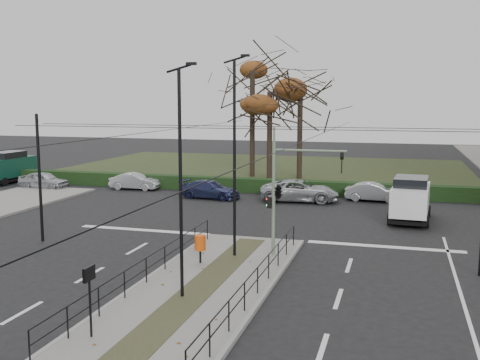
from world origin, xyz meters
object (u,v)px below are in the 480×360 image
(parked_car_first, at_px, (44,180))
(parked_car_fifth, at_px, (374,192))
(litter_bin, at_px, (200,243))
(streetlamp_median_far, at_px, (235,156))
(traffic_light, at_px, (280,189))
(info_panel, at_px, (89,282))
(green_van, at_px, (8,167))
(parked_car_second, at_px, (135,181))
(bare_tree_near, at_px, (270,98))
(streetlamp_median_near, at_px, (181,181))
(parked_car_fourth, at_px, (300,191))
(parked_car_third, at_px, (210,189))
(rust_tree, at_px, (252,71))
(bare_tree_center, at_px, (300,94))
(white_van, at_px, (411,198))

(parked_car_first, distance_m, parked_car_fifth, 24.19)
(litter_bin, xyz_separation_m, streetlamp_median_far, (1.05, 1.37, 3.40))
(traffic_light, distance_m, parked_car_first, 25.05)
(info_panel, height_order, green_van, green_van)
(parked_car_second, relative_size, bare_tree_near, 0.38)
(streetlamp_median_near, xyz_separation_m, parked_car_fourth, (0.52, 19.41, -3.32))
(traffic_light, relative_size, parked_car_fifth, 1.31)
(parked_car_second, bearing_deg, parked_car_third, -110.19)
(streetlamp_median_near, relative_size, streetlamp_median_far, 0.92)
(traffic_light, relative_size, parked_car_fourth, 0.94)
(rust_tree, bearing_deg, bare_tree_center, -1.57)
(parked_car_third, distance_m, parked_car_fifth, 10.92)
(info_panel, height_order, rust_tree, rust_tree)
(parked_car_first, distance_m, parked_car_fourth, 19.45)
(litter_bin, distance_m, bare_tree_near, 25.25)
(streetlamp_median_near, bearing_deg, parked_car_second, 120.18)
(streetlamp_median_near, bearing_deg, white_van, 63.87)
(parked_car_second, relative_size, bare_tree_center, 0.37)
(streetlamp_median_near, relative_size, parked_car_fourth, 1.50)
(rust_tree, distance_m, bare_tree_center, 4.57)
(parked_car_first, height_order, bare_tree_center, bare_tree_center)
(info_panel, xyz_separation_m, rust_tree, (-4.21, 33.49, 7.35))
(litter_bin, xyz_separation_m, streetlamp_median_near, (0.78, -3.86, 3.08))
(parked_car_third, bearing_deg, white_van, -99.54)
(info_panel, bearing_deg, litter_bin, 86.50)
(streetlamp_median_far, xyz_separation_m, bare_tree_near, (-3.85, 23.03, 2.44))
(bare_tree_near, bearing_deg, white_van, -50.01)
(white_van, distance_m, rust_tree, 21.02)
(traffic_light, distance_m, streetlamp_median_near, 6.30)
(litter_bin, xyz_separation_m, parked_car_first, (-18.15, 15.50, -0.29))
(parked_car_third, xyz_separation_m, white_van, (12.97, -3.77, 0.67))
(parked_car_fourth, height_order, white_van, white_van)
(info_panel, relative_size, bare_tree_center, 0.20)
(streetlamp_median_near, relative_size, parked_car_fifth, 2.08)
(streetlamp_median_near, xyz_separation_m, streetlamp_median_far, (0.27, 5.23, 0.32))
(litter_bin, height_order, green_van, green_van)
(streetlamp_median_far, xyz_separation_m, parked_car_fifth, (4.94, 15.58, -3.74))
(streetlamp_median_near, distance_m, bare_tree_near, 28.62)
(info_panel, bearing_deg, green_van, 131.76)
(streetlamp_median_near, distance_m, parked_car_third, 20.00)
(parked_car_second, xyz_separation_m, parked_car_fourth, (12.72, -1.56, 0.10))
(litter_bin, bearing_deg, green_van, 142.51)
(parked_car_fourth, xyz_separation_m, bare_tree_near, (-4.10, 8.85, 6.08))
(bare_tree_center, bearing_deg, rust_tree, 178.43)
(streetlamp_median_near, bearing_deg, rust_tree, 100.37)
(bare_tree_near, bearing_deg, traffic_light, -75.90)
(green_van, bearing_deg, litter_bin, -37.49)
(litter_bin, bearing_deg, parked_car_third, 107.55)
(parked_car_third, distance_m, white_van, 13.52)
(info_panel, xyz_separation_m, white_van, (8.67, 18.82, -0.44))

